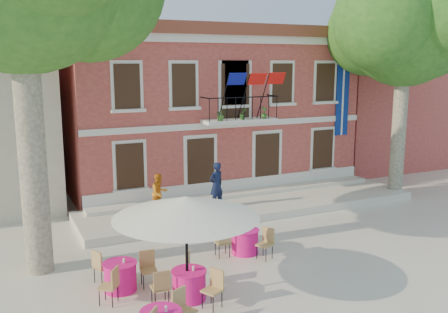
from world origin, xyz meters
TOP-DOWN VIEW (x-y plane):
  - ground at (0.00, 0.00)m, footprint 90.00×90.00m
  - main_building at (2.00, 9.99)m, footprint 13.50×9.59m
  - neighbor_east at (14.00, 11.00)m, footprint 9.40×9.40m
  - terrace at (2.00, 4.40)m, footprint 14.00×3.40m
  - plane_tree_east at (8.85, 3.52)m, footprint 5.03×5.03m
  - patio_umbrella at (-3.25, -1.90)m, footprint 3.62×3.62m
  - pedestrian_navy at (0.35, 4.28)m, footprint 0.76×0.61m
  - pedestrian_orange at (-1.86, 4.62)m, footprint 0.87×0.76m
  - cafe_table_0 at (-4.66, -0.68)m, footprint 1.71×1.86m
  - cafe_table_3 at (-3.21, -1.92)m, footprint 1.67×1.87m
  - cafe_table_4 at (-0.50, 0.24)m, footprint 1.69×1.87m

SIDE VIEW (x-z plane):
  - ground at x=0.00m, z-range 0.00..0.00m
  - terrace at x=2.00m, z-range 0.00..0.30m
  - cafe_table_0 at x=-4.66m, z-range -0.05..0.90m
  - cafe_table_3 at x=-3.21m, z-range -0.05..0.90m
  - cafe_table_4 at x=-0.50m, z-range -0.05..0.90m
  - pedestrian_orange at x=-1.86m, z-range 0.30..1.80m
  - pedestrian_navy at x=0.35m, z-range 0.30..2.10m
  - patio_umbrella at x=-3.25m, z-range 1.07..3.77m
  - neighbor_east at x=14.00m, z-range 0.02..6.42m
  - main_building at x=2.00m, z-range 0.03..7.53m
  - plane_tree_east at x=8.85m, z-range 2.35..12.23m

